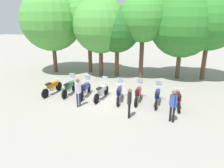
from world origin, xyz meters
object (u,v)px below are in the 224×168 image
object	(u,v)px
person_1	(129,101)
tree_4	(143,18)
person_2	(173,103)
tree_2	(100,25)
tree_6	(210,22)
tree_1	(89,14)
motorcycle_7	(178,99)
motorcycle_6	(157,96)
tree_5	(182,25)
motorcycle_2	(85,89)
motorcycle_0	(52,87)
tree_0	(52,20)
person_0	(78,90)
motorcycle_5	(138,94)
motorcycle_1	(69,87)
motorcycle_3	(102,91)
tree_3	(117,30)
motorcycle_4	(119,93)

from	to	relation	value
person_1	tree_4	size ratio (longest dim) A/B	0.24
person_1	person_2	bearing A→B (deg)	-0.05
tree_2	tree_6	world-z (taller)	tree_6
tree_1	motorcycle_7	bearing A→B (deg)	-41.06
motorcycle_6	tree_5	xyz separation A→B (m)	(1.71, 5.97, 3.95)
motorcycle_2	motorcycle_7	world-z (taller)	motorcycle_2
person_2	tree_2	xyz separation A→B (m)	(-5.74, 7.55, 3.38)
motorcycle_0	tree_0	bearing A→B (deg)	33.20
person_2	tree_0	xyz separation A→B (m)	(-10.35, 7.81, 3.76)
person_0	tree_4	distance (m)	8.48
motorcycle_5	tree_2	size ratio (longest dim) A/B	0.32
motorcycle_1	motorcycle_2	world-z (taller)	same
motorcycle_2	person_1	xyz separation A→B (m)	(3.31, -2.43, 0.46)
tree_0	motorcycle_3	bearing A→B (deg)	-42.67
person_2	tree_4	distance (m)	8.81
motorcycle_0	person_1	bearing A→B (deg)	-103.61
tree_3	person_1	bearing A→B (deg)	-74.59
tree_3	tree_4	xyz separation A→B (m)	(2.13, -0.05, 0.93)
motorcycle_3	tree_4	xyz separation A→B (m)	(2.14, 5.32, 4.48)
motorcycle_4	tree_4	world-z (taller)	tree_4
motorcycle_0	motorcycle_2	distance (m)	2.38
motorcycle_6	tree_2	bearing A→B (deg)	47.61
motorcycle_3	motorcycle_4	size ratio (longest dim) A/B	0.99
motorcycle_0	motorcycle_1	xyz separation A→B (m)	(1.19, 0.19, 0.01)
motorcycle_6	motorcycle_2	bearing A→B (deg)	91.33
motorcycle_2	tree_3	distance (m)	6.39
motorcycle_1	motorcycle_6	distance (m)	5.98
tree_4	motorcycle_0	bearing A→B (deg)	-137.76
person_1	tree_2	distance (m)	9.01
motorcycle_1	person_1	bearing A→B (deg)	-118.22
motorcycle_0	tree_4	size ratio (longest dim) A/B	0.31
motorcycle_6	person_2	distance (m)	2.33
tree_0	motorcycle_7	bearing A→B (deg)	-28.27
motorcycle_5	tree_1	size ratio (longest dim) A/B	0.30
tree_0	tree_2	size ratio (longest dim) A/B	1.11
motorcycle_1	tree_4	distance (m)	8.11
motorcycle_2	tree_0	world-z (taller)	tree_0
motorcycle_3	tree_1	bearing A→B (deg)	32.87
motorcycle_7	tree_2	bearing A→B (deg)	47.24
motorcycle_4	person_0	bearing A→B (deg)	118.26
person_2	tree_5	distance (m)	8.86
tree_1	tree_2	bearing A→B (deg)	-36.98
person_0	tree_6	bearing A→B (deg)	-102.25
motorcycle_1	person_2	distance (m)	7.19
motorcycle_1	motorcycle_6	xyz separation A→B (m)	(5.96, -0.40, 0.00)
motorcycle_6	tree_6	size ratio (longest dim) A/B	0.31
motorcycle_4	tree_5	world-z (taller)	tree_5
person_0	motorcycle_0	bearing A→B (deg)	3.75
motorcycle_5	tree_6	world-z (taller)	tree_6
person_0	tree_3	bearing A→B (deg)	-62.71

